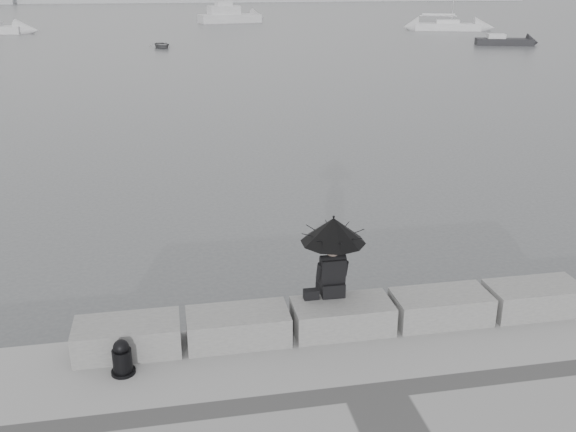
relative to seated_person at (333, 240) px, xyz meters
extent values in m
plane|color=#494C4E|center=(0.10, 0.13, -1.98)|extent=(360.00, 360.00, 0.00)
cube|color=slate|center=(-3.30, -0.32, -1.23)|extent=(1.60, 0.80, 0.50)
cube|color=slate|center=(-1.60, -0.32, -1.23)|extent=(1.60, 0.80, 0.50)
cube|color=slate|center=(0.10, -0.32, -1.23)|extent=(1.60, 0.80, 0.50)
cube|color=slate|center=(1.80, -0.32, -1.23)|extent=(1.60, 0.80, 0.50)
cube|color=slate|center=(3.50, -0.32, -1.23)|extent=(1.60, 0.80, 0.50)
sphere|color=#726056|center=(0.00, 0.02, -0.20)|extent=(0.21, 0.21, 0.21)
cylinder|color=black|center=(0.00, 0.01, -0.13)|extent=(0.02, 0.02, 1.00)
cone|color=black|center=(0.00, 0.01, 0.17)|extent=(1.06, 1.06, 0.41)
sphere|color=black|center=(0.00, 0.01, 0.39)|extent=(0.04, 0.04, 0.04)
cube|color=black|center=(-0.37, -0.08, -0.90)|extent=(0.25, 0.14, 0.16)
cylinder|color=black|center=(-3.35, -0.91, -1.45)|extent=(0.35, 0.35, 0.06)
cylinder|color=black|center=(-3.35, -0.91, -1.28)|extent=(0.28, 0.28, 0.40)
sphere|color=black|center=(-3.35, -0.91, -1.03)|extent=(0.23, 0.23, 0.23)
cube|color=silver|center=(30.17, 63.59, -1.63)|extent=(7.80, 4.73, 0.90)
cube|color=silver|center=(30.17, 63.59, -1.03)|extent=(2.98, 2.37, 0.50)
cylinder|color=gray|center=(30.17, 63.59, -0.38)|extent=(3.97, 1.48, 0.10)
cube|color=silver|center=(6.61, 81.19, -1.48)|extent=(8.61, 4.53, 1.20)
cube|color=silver|center=(6.61, 81.19, -0.38)|extent=(4.48, 3.04, 1.20)
cube|color=silver|center=(6.61, 81.19, 0.52)|extent=(2.35, 2.01, 0.60)
cube|color=black|center=(28.20, 46.56, -1.73)|extent=(5.29, 2.98, 0.70)
cube|color=silver|center=(28.20, 46.56, -1.23)|extent=(1.79, 1.58, 0.50)
imported|color=gray|center=(-2.61, 49.98, -1.74)|extent=(3.03, 1.82, 0.48)
camera|label=1|loc=(-2.47, -9.17, 3.96)|focal=40.00mm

